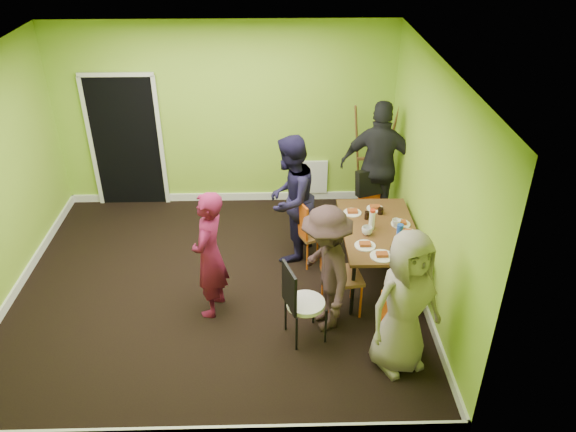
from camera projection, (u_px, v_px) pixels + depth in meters
name	position (u px, v px, depth m)	size (l,w,h in m)	color
ground	(219.00, 286.00, 7.08)	(5.00, 5.00, 0.00)	black
room_walls	(212.00, 217.00, 6.61)	(5.04, 4.54, 2.82)	#90C232
dining_table	(379.00, 232.00, 6.87)	(0.90, 1.50, 0.75)	black
chair_left_far	(308.00, 228.00, 7.27)	(0.50, 0.50, 0.93)	#E95B15
chair_left_near	(335.00, 270.00, 6.38)	(0.49, 0.49, 1.04)	#E95B15
chair_back_end	(371.00, 189.00, 7.90)	(0.51, 0.55, 0.94)	#E95B15
chair_front_end	(396.00, 317.00, 5.84)	(0.47, 0.47, 0.86)	#E95B15
chair_bentwood	(300.00, 299.00, 6.01)	(0.49, 0.48, 0.97)	black
easel	(372.00, 157.00, 8.44)	(0.67, 0.63, 1.68)	brown
plate_near_left	(352.00, 213.00, 7.16)	(0.23, 0.23, 0.01)	white
plate_near_right	(365.00, 246.00, 6.51)	(0.25, 0.25, 0.01)	white
plate_far_back	(375.00, 209.00, 7.25)	(0.22, 0.22, 0.01)	white
plate_far_front	(382.00, 256.00, 6.33)	(0.27, 0.27, 0.01)	white
plate_wall_back	(401.00, 224.00, 6.92)	(0.24, 0.24, 0.01)	white
plate_wall_front	(407.00, 233.00, 6.74)	(0.25, 0.25, 0.01)	white
thermos	(372.00, 220.00, 6.78)	(0.07, 0.07, 0.24)	white
blue_bottle	(400.00, 232.00, 6.58)	(0.07, 0.07, 0.20)	#1841BB
orange_bottle	(371.00, 219.00, 6.96)	(0.03, 0.03, 0.07)	#E95B15
glass_mid	(367.00, 215.00, 7.01)	(0.06, 0.06, 0.10)	black
glass_back	(380.00, 211.00, 7.12)	(0.07, 0.07, 0.08)	black
glass_front	(393.00, 250.00, 6.35)	(0.07, 0.07, 0.09)	black
cup_a	(367.00, 231.00, 6.70)	(0.13, 0.13, 0.10)	white
cup_b	(396.00, 223.00, 6.85)	(0.11, 0.11, 0.10)	white
person_standing	(210.00, 255.00, 6.30)	(0.57, 0.37, 1.56)	maroon
person_left_far	(290.00, 199.00, 7.24)	(0.84, 0.65, 1.72)	#181432
person_left_near	(326.00, 269.00, 6.10)	(0.98, 0.57, 1.52)	#302020
person_back_end	(380.00, 167.00, 7.87)	(1.11, 0.46, 1.90)	black
person_front_end	(405.00, 303.00, 5.54)	(0.79, 0.51, 1.62)	gray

